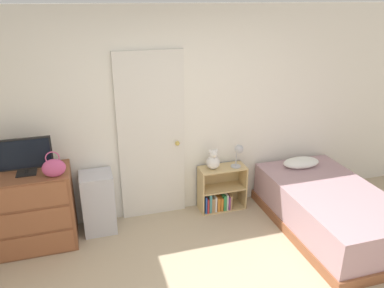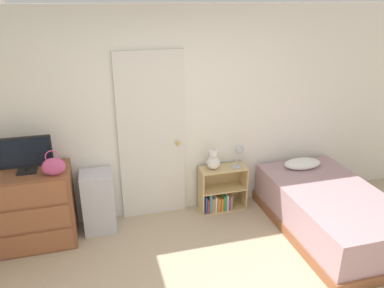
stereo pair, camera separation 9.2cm
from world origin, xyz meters
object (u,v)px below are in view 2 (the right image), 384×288
(dresser, at_px, (35,208))
(bed, at_px, (330,211))
(tv, at_px, (24,154))
(bookshelf, at_px, (220,193))
(storage_bin, at_px, (98,201))
(desk_lamp, at_px, (239,152))
(teddy_bear, at_px, (213,161))
(handbag, at_px, (54,166))

(dresser, bearing_deg, bed, -11.64)
(dresser, distance_m, tv, 0.65)
(tv, bearing_deg, bookshelf, 3.70)
(bookshelf, distance_m, bed, 1.36)
(storage_bin, relative_size, desk_lamp, 2.40)
(storage_bin, distance_m, teddy_bear, 1.47)
(tv, height_order, desk_lamp, tv)
(tv, bearing_deg, desk_lamp, 2.37)
(handbag, bearing_deg, storage_bin, 32.54)
(tv, distance_m, handbag, 0.34)
(teddy_bear, bearing_deg, handbag, -170.79)
(desk_lamp, bearing_deg, storage_bin, 179.99)
(dresser, height_order, bed, dresser)
(bookshelf, bearing_deg, handbag, -171.22)
(tv, bearing_deg, bed, -11.39)
(desk_lamp, distance_m, bed, 1.28)
(dresser, distance_m, bed, 3.37)
(dresser, bearing_deg, handbag, -31.16)
(storage_bin, height_order, bookshelf, storage_bin)
(storage_bin, bearing_deg, bed, -16.36)
(handbag, relative_size, storage_bin, 0.38)
(bookshelf, xyz_separation_m, desk_lamp, (0.22, -0.04, 0.58))
(handbag, distance_m, bed, 3.15)
(handbag, xyz_separation_m, storage_bin, (0.40, 0.26, -0.62))
(bookshelf, bearing_deg, tv, -176.30)
(tv, relative_size, bookshelf, 0.94)
(dresser, distance_m, teddy_bear, 2.13)
(dresser, distance_m, desk_lamp, 2.46)
(storage_bin, bearing_deg, dresser, -172.51)
(dresser, distance_m, storage_bin, 0.69)
(dresser, height_order, bookshelf, dresser)
(teddy_bear, bearing_deg, tv, -176.16)
(dresser, bearing_deg, teddy_bear, 3.53)
(desk_lamp, bearing_deg, dresser, -177.91)
(bed, bearing_deg, handbag, 170.39)
(handbag, xyz_separation_m, bookshelf, (1.94, 0.30, -0.77))
(tv, xyz_separation_m, teddy_bear, (2.13, 0.14, -0.39))
(dresser, bearing_deg, bookshelf, 3.40)
(handbag, bearing_deg, dresser, 148.84)
(dresser, relative_size, bookshelf, 1.47)
(teddy_bear, relative_size, bed, 0.14)
(storage_bin, bearing_deg, teddy_bear, 1.63)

